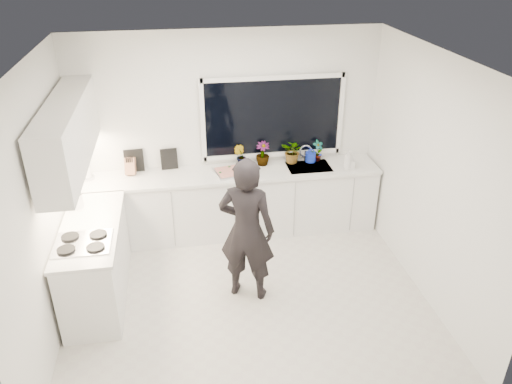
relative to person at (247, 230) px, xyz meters
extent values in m
cube|color=beige|center=(0.00, -0.10, -0.86)|extent=(4.00, 3.50, 0.02)
cube|color=white|center=(0.00, 1.66, 0.50)|extent=(4.00, 0.02, 2.70)
cube|color=white|center=(-2.01, -0.10, 0.50)|extent=(0.02, 3.50, 2.70)
cube|color=white|center=(2.01, -0.10, 0.50)|extent=(0.02, 3.50, 2.70)
cube|color=white|center=(0.00, -0.10, 1.86)|extent=(4.00, 3.50, 0.02)
cube|color=black|center=(0.60, 1.63, 0.70)|extent=(1.80, 0.02, 1.00)
cube|color=white|center=(0.00, 1.35, -0.41)|extent=(3.92, 0.58, 0.88)
cube|color=white|center=(-1.67, 0.25, -0.41)|extent=(0.58, 1.60, 0.88)
cube|color=silver|center=(0.00, 1.34, 0.05)|extent=(3.94, 0.62, 0.04)
cube|color=silver|center=(-1.67, 0.25, 0.05)|extent=(0.62, 1.60, 0.04)
cube|color=white|center=(-1.79, 0.60, 1.00)|extent=(0.34, 2.10, 0.70)
cube|color=silver|center=(1.05, 1.35, 0.02)|extent=(0.58, 0.42, 0.14)
cylinder|color=silver|center=(1.05, 1.55, 0.18)|extent=(0.03, 0.03, 0.22)
cube|color=black|center=(-1.69, -0.10, 0.08)|extent=(0.56, 0.48, 0.03)
imported|color=black|center=(0.00, 0.00, 0.00)|extent=(0.73, 0.61, 1.70)
cube|color=#B7B7BB|center=(0.03, 1.32, 0.08)|extent=(0.56, 0.46, 0.03)
cube|color=red|center=(0.03, 1.32, 0.10)|extent=(0.51, 0.41, 0.01)
cylinder|color=#132CBA|center=(1.11, 1.51, 0.13)|extent=(0.18, 0.18, 0.13)
cylinder|color=white|center=(-1.84, 1.45, 0.20)|extent=(0.14, 0.14, 0.26)
cube|color=olive|center=(-1.30, 1.49, 0.18)|extent=(0.14, 0.12, 0.22)
cylinder|color=#B9B9BE|center=(-1.85, 0.70, 0.15)|extent=(0.15, 0.15, 0.16)
cube|color=black|center=(-0.80, 1.59, 0.21)|extent=(0.22, 0.04, 0.28)
cube|color=black|center=(-1.25, 1.59, 0.22)|extent=(0.25, 0.03, 0.30)
imported|color=#26662D|center=(0.14, 1.51, 0.21)|extent=(0.20, 0.19, 0.29)
imported|color=#26662D|center=(0.44, 1.51, 0.23)|extent=(0.19, 0.19, 0.32)
imported|color=#26662D|center=(0.86, 1.51, 0.24)|extent=(0.40, 0.39, 0.34)
imported|color=#26662D|center=(1.21, 1.51, 0.22)|extent=(0.18, 0.15, 0.30)
imported|color=#D8BF66|center=(1.53, 1.20, 0.21)|extent=(0.15, 0.15, 0.28)
imported|color=#D8BF66|center=(1.59, 1.20, 0.16)|extent=(0.08, 0.08, 0.17)
camera|label=1|loc=(-0.65, -4.56, 2.88)|focal=35.00mm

